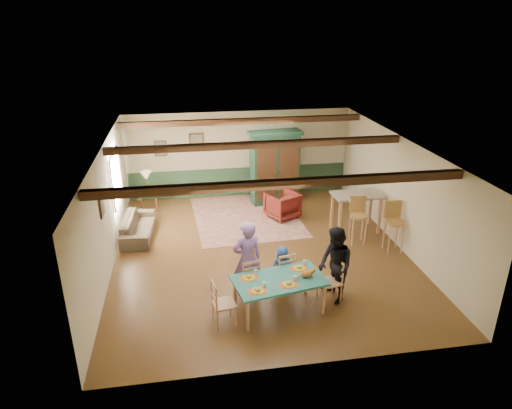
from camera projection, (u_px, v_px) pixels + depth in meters
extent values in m
plane|color=#4B2E15|center=(260.00, 252.00, 11.25)|extent=(8.00, 8.00, 0.00)
cube|color=beige|center=(239.00, 154.00, 14.38)|extent=(7.00, 0.02, 2.70)
cube|color=beige|center=(107.00, 211.00, 10.21)|extent=(0.02, 8.00, 2.70)
cube|color=beige|center=(400.00, 193.00, 11.26)|extent=(0.02, 8.00, 2.70)
cube|color=silver|center=(261.00, 145.00, 10.21)|extent=(7.00, 8.00, 0.02)
cube|color=#203B25|center=(239.00, 181.00, 14.70)|extent=(6.95, 0.03, 0.90)
cube|color=#311C0D|center=(282.00, 184.00, 8.15)|extent=(6.95, 0.16, 0.16)
cube|color=#311C0D|center=(258.00, 145.00, 10.61)|extent=(6.95, 0.16, 0.16)
cube|color=#311C0D|center=(243.00, 121.00, 12.98)|extent=(6.95, 0.16, 0.16)
imported|color=#8862A8|center=(247.00, 259.00, 9.23)|extent=(0.67, 0.50, 1.66)
imported|color=black|center=(335.00, 265.00, 9.07)|extent=(0.73, 0.87, 1.59)
imported|color=#244991|center=(282.00, 267.00, 9.60)|extent=(0.52, 0.39, 0.97)
cube|color=#C4AD8E|center=(246.00, 217.00, 13.20)|extent=(3.10, 3.61, 0.01)
cube|color=#143322|center=(275.00, 167.00, 13.87)|extent=(1.65, 0.83, 2.24)
imported|color=#450F0D|center=(282.00, 205.00, 13.06)|extent=(1.08, 1.09, 0.75)
imported|color=#44392A|center=(138.00, 226.00, 11.97)|extent=(0.84, 1.89, 0.54)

